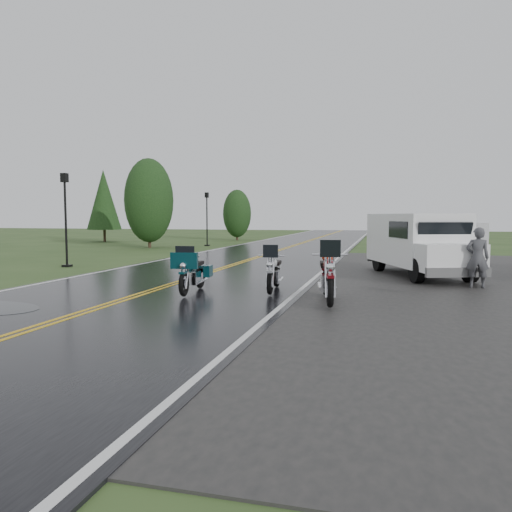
# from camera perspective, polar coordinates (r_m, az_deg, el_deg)

# --- Properties ---
(ground) EXTENTS (120.00, 120.00, 0.00)m
(ground) POSITION_cam_1_polar(r_m,az_deg,el_deg) (12.04, -15.56, -5.22)
(ground) COLOR #2D471E
(ground) RESTS_ON ground
(road) EXTENTS (8.00, 100.00, 0.04)m
(road) POSITION_cam_1_polar(r_m,az_deg,el_deg) (21.20, -1.82, -0.81)
(road) COLOR black
(road) RESTS_ON ground
(motorcycle_red) EXTENTS (1.26, 2.52, 1.43)m
(motorcycle_red) POSITION_cam_1_polar(r_m,az_deg,el_deg) (10.72, 8.49, -2.44)
(motorcycle_red) COLOR #55090F
(motorcycle_red) RESTS_ON ground
(motorcycle_teal) EXTENTS (0.98, 2.17, 1.24)m
(motorcycle_teal) POSITION_cam_1_polar(r_m,az_deg,el_deg) (12.22, -8.26, -2.02)
(motorcycle_teal) COLOR #042E34
(motorcycle_teal) RESTS_ON ground
(motorcycle_silver) EXTENTS (0.97, 2.14, 1.23)m
(motorcycle_silver) POSITION_cam_1_polar(r_m,az_deg,el_deg) (12.36, 1.61, -1.92)
(motorcycle_silver) COLOR #ABAFB3
(motorcycle_silver) RESTS_ON ground
(van_white) EXTENTS (3.80, 5.81, 2.14)m
(van_white) POSITION_cam_1_polar(r_m,az_deg,el_deg) (15.47, 17.97, 0.86)
(van_white) COLOR white
(van_white) RESTS_ON ground
(person_at_van) EXTENTS (0.63, 0.42, 1.68)m
(person_at_van) POSITION_cam_1_polar(r_m,az_deg,el_deg) (15.08, 23.98, -0.28)
(person_at_van) COLOR #46464A
(person_at_van) RESTS_ON ground
(lamp_post_near_left) EXTENTS (0.32, 0.32, 3.73)m
(lamp_post_near_left) POSITION_cam_1_polar(r_m,az_deg,el_deg) (21.08, -20.92, 3.89)
(lamp_post_near_left) COLOR black
(lamp_post_near_left) RESTS_ON ground
(lamp_post_far_left) EXTENTS (0.31, 0.31, 3.63)m
(lamp_post_far_left) POSITION_cam_1_polar(r_m,az_deg,el_deg) (33.68, -5.63, 4.23)
(lamp_post_far_left) COLOR black
(lamp_post_far_left) RESTS_ON ground
(tree_left_mid) EXTENTS (3.09, 3.09, 4.83)m
(tree_left_mid) POSITION_cam_1_polar(r_m,az_deg,el_deg) (32.41, -12.12, 5.20)
(tree_left_mid) COLOR #1E3D19
(tree_left_mid) RESTS_ON ground
(tree_left_far) EXTENTS (2.33, 2.33, 3.58)m
(tree_left_far) POSITION_cam_1_polar(r_m,az_deg,el_deg) (41.33, -2.18, 4.28)
(tree_left_far) COLOR #1E3D19
(tree_left_far) RESTS_ON ground
(pine_left_far) EXTENTS (2.63, 2.63, 5.48)m
(pine_left_far) POSITION_cam_1_polar(r_m,az_deg,el_deg) (40.87, -16.99, 5.41)
(pine_left_far) COLOR #1E3D19
(pine_left_far) RESTS_ON ground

